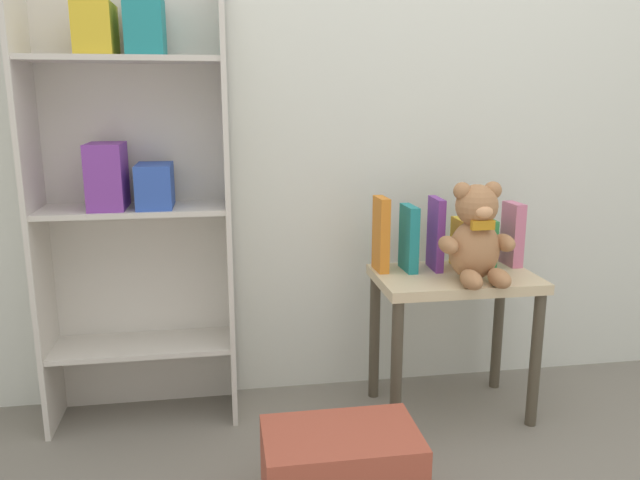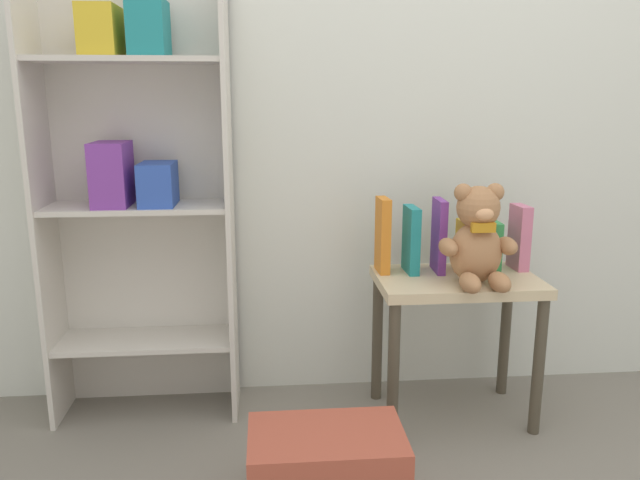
% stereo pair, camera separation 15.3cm
% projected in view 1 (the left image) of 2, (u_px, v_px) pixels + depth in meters
% --- Properties ---
extents(wall_back, '(4.80, 0.06, 2.50)m').
position_uv_depth(wall_back, '(401.00, 69.00, 2.35)').
color(wall_back, silver).
rests_on(wall_back, ground_plane).
extents(bookshelf_side, '(0.65, 0.26, 1.55)m').
position_uv_depth(bookshelf_side, '(133.00, 182.00, 2.14)').
color(bookshelf_side, beige).
rests_on(bookshelf_side, ground_plane).
extents(display_table, '(0.56, 0.36, 0.53)m').
position_uv_depth(display_table, '(454.00, 300.00, 2.25)').
color(display_table, beige).
rests_on(display_table, ground_plane).
extents(teddy_bear, '(0.26, 0.24, 0.34)m').
position_uv_depth(teddy_bear, '(476.00, 237.00, 2.12)').
color(teddy_bear, '#A8754C').
rests_on(teddy_bear, display_table).
extents(book_standing_orange, '(0.04, 0.11, 0.27)m').
position_uv_depth(book_standing_orange, '(381.00, 234.00, 2.24)').
color(book_standing_orange, orange).
rests_on(book_standing_orange, display_table).
extents(book_standing_teal, '(0.04, 0.13, 0.24)m').
position_uv_depth(book_standing_teal, '(409.00, 238.00, 2.25)').
color(book_standing_teal, teal).
rests_on(book_standing_teal, display_table).
extents(book_standing_purple, '(0.03, 0.13, 0.26)m').
position_uv_depth(book_standing_purple, '(436.00, 234.00, 2.26)').
color(book_standing_purple, purple).
rests_on(book_standing_purple, display_table).
extents(book_standing_yellow, '(0.04, 0.12, 0.18)m').
position_uv_depth(book_standing_yellow, '(460.00, 243.00, 2.30)').
color(book_standing_yellow, gold).
rests_on(book_standing_yellow, display_table).
extents(book_standing_green, '(0.04, 0.15, 0.18)m').
position_uv_depth(book_standing_green, '(486.00, 242.00, 2.32)').
color(book_standing_green, '#33934C').
rests_on(book_standing_green, display_table).
extents(book_standing_pink, '(0.05, 0.11, 0.24)m').
position_uv_depth(book_standing_pink, '(512.00, 234.00, 2.32)').
color(book_standing_pink, '#D17093').
rests_on(book_standing_pink, display_table).
extents(storage_bin, '(0.43, 0.27, 0.25)m').
position_uv_depth(storage_bin, '(341.00, 472.00, 1.74)').
color(storage_bin, '#AD4C38').
rests_on(storage_bin, ground_plane).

